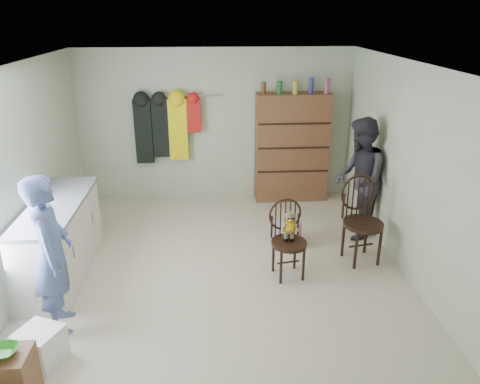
{
  "coord_description": "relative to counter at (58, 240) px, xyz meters",
  "views": [
    {
      "loc": [
        -0.1,
        -5.14,
        3.04
      ],
      "look_at": [
        0.25,
        0.2,
        0.95
      ],
      "focal_mm": 35.0,
      "sensor_mm": 36.0,
      "label": 1
    }
  ],
  "objects": [
    {
      "name": "counter",
      "position": [
        0.0,
        0.0,
        0.0
      ],
      "size": [
        0.64,
        1.86,
        0.94
      ],
      "color": "silver",
      "rests_on": "ground"
    },
    {
      "name": "person_left",
      "position": [
        0.28,
        -1.02,
        0.35
      ],
      "size": [
        0.51,
        0.67,
        1.64
      ],
      "primitive_type": "imported",
      "rotation": [
        0.0,
        0.0,
        1.79
      ],
      "color": "#56659D",
      "rests_on": "ground"
    },
    {
      "name": "plastic_tub",
      "position": [
        0.26,
        -1.56,
        -0.3
      ],
      "size": [
        0.47,
        0.46,
        0.34
      ],
      "primitive_type": "cube",
      "rotation": [
        0.0,
        0.0,
        -0.41
      ],
      "color": "white",
      "rests_on": "ground"
    },
    {
      "name": "person_right",
      "position": [
        3.9,
        0.84,
        0.38
      ],
      "size": [
        0.81,
        0.95,
        1.71
      ],
      "primitive_type": "imported",
      "rotation": [
        0.0,
        0.0,
        -1.79
      ],
      "color": "#2D2B33",
      "rests_on": "ground"
    },
    {
      "name": "ground_plane",
      "position": [
        1.95,
        0.0,
        -0.47
      ],
      "size": [
        5.0,
        5.0,
        0.0
      ],
      "primitive_type": "plane",
      "color": "beige",
      "rests_on": "ground"
    },
    {
      "name": "coat_rack",
      "position": [
        1.12,
        2.38,
        0.78
      ],
      "size": [
        1.42,
        0.12,
        1.09
      ],
      "color": "#99999E",
      "rests_on": "ground"
    },
    {
      "name": "room_walls",
      "position": [
        1.95,
        0.53,
        1.11
      ],
      "size": [
        5.0,
        5.0,
        5.0
      ],
      "color": "beige",
      "rests_on": "ground"
    },
    {
      "name": "chair_far",
      "position": [
        3.74,
        0.15,
        0.13
      ],
      "size": [
        0.58,
        0.58,
        1.12
      ],
      "rotation": [
        0.0,
        0.0,
        0.2
      ],
      "color": "black",
      "rests_on": "ground"
    },
    {
      "name": "dresser",
      "position": [
        3.2,
        2.3,
        0.44
      ],
      "size": [
        1.2,
        0.39,
        2.06
      ],
      "color": "brown",
      "rests_on": "ground"
    },
    {
      "name": "stool",
      "position": [
        0.21,
        -2.11,
        -0.2
      ],
      "size": [
        0.38,
        0.33,
        0.55
      ],
      "primitive_type": "cube",
      "color": "brown",
      "rests_on": "ground"
    },
    {
      "name": "striped_bag",
      "position": [
        2.89,
        0.59,
        -0.3
      ],
      "size": [
        0.38,
        0.34,
        0.34
      ],
      "primitive_type": "cube",
      "rotation": [
        0.0,
        0.0,
        -0.34
      ],
      "color": "pink",
      "rests_on": "ground"
    },
    {
      "name": "chair_front",
      "position": [
        2.75,
        -0.18,
        0.08
      ],
      "size": [
        0.49,
        0.49,
        0.95
      ],
      "rotation": [
        0.0,
        0.0,
        0.18
      ],
      "color": "black",
      "rests_on": "ground"
    },
    {
      "name": "bowl",
      "position": [
        0.21,
        -2.11,
        0.1
      ],
      "size": [
        0.23,
        0.23,
        0.06
      ],
      "primitive_type": "imported",
      "color": "green",
      "rests_on": "stool"
    }
  ]
}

